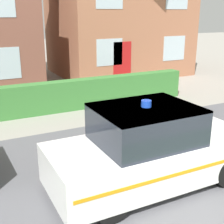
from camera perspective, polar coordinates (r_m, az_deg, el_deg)
road_strip at (r=7.75m, az=3.46°, el=-9.09°), size 28.00×5.59×0.01m
garden_hedge at (r=11.63m, az=-8.85°, el=2.92°), size 10.20×0.51×1.11m
police_car at (r=6.54m, az=7.02°, el=-6.78°), size 4.36×1.81×1.86m
house_right at (r=18.85m, az=1.10°, el=19.58°), size 7.48×5.99×8.00m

